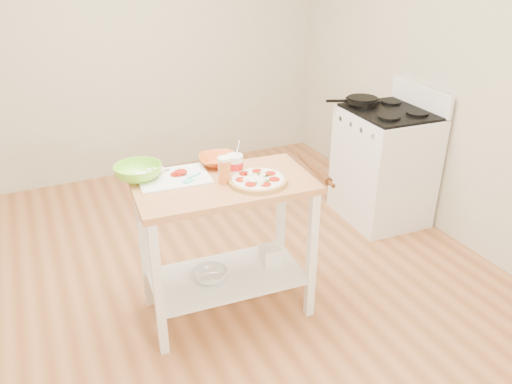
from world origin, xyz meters
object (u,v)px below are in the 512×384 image
object	(u,v)px
yogurt_tub	(235,165)
gas_stove	(384,165)
orange_bowl	(218,160)
knife	(143,177)
shelf_glass_bowl	(210,275)
prep_island	(225,222)
beer_pint	(224,170)
green_bowl	(138,172)
rolling_pin	(314,168)
skillet	(362,101)
pizza	(257,180)
shelf_bin	(270,255)
spatula	(191,178)
cutting_board	(173,177)

from	to	relation	value
yogurt_tub	gas_stove	bearing A→B (deg)	18.69
orange_bowl	yogurt_tub	bearing A→B (deg)	-79.04
knife	shelf_glass_bowl	size ratio (longest dim) A/B	1.25
prep_island	orange_bowl	world-z (taller)	orange_bowl
knife	orange_bowl	bearing A→B (deg)	-9.68
beer_pint	gas_stove	bearing A→B (deg)	19.99
green_bowl	beer_pint	size ratio (longest dim) A/B	1.81
yogurt_tub	shelf_glass_bowl	xyz separation A→B (m)	(-0.21, -0.08, -0.67)
green_bowl	rolling_pin	distance (m)	1.02
gas_stove	skillet	world-z (taller)	gas_stove
pizza	knife	distance (m)	0.65
shelf_glass_bowl	shelf_bin	bearing A→B (deg)	1.31
prep_island	beer_pint	xyz separation A→B (m)	(0.00, 0.00, 0.34)
beer_pint	shelf_bin	xyz separation A→B (m)	(0.30, 0.01, -0.66)
green_bowl	shelf_glass_bowl	world-z (taller)	green_bowl
spatula	shelf_bin	bearing A→B (deg)	-35.93
pizza	shelf_bin	world-z (taller)	pizza
pizza	beer_pint	distance (m)	0.20
spatula	shelf_glass_bowl	size ratio (longest dim) A/B	0.64
knife	green_bowl	distance (m)	0.04
skillet	yogurt_tub	bearing A→B (deg)	-130.05
spatula	orange_bowl	xyz separation A→B (m)	(0.22, 0.16, 0.01)
prep_island	knife	xyz separation A→B (m)	(-0.41, 0.23, 0.28)
spatula	prep_island	bearing A→B (deg)	-56.22
gas_stove	pizza	world-z (taller)	gas_stove
pizza	shelf_glass_bowl	xyz separation A→B (m)	(-0.28, 0.08, -0.62)
green_bowl	cutting_board	bearing A→B (deg)	-22.85
spatula	rolling_pin	distance (m)	0.72
prep_island	skillet	distance (m)	1.78
prep_island	cutting_board	xyz separation A→B (m)	(-0.25, 0.17, 0.27)
shelf_glass_bowl	green_bowl	bearing A→B (deg)	141.58
green_bowl	skillet	bearing A→B (deg)	16.37
rolling_pin	shelf_glass_bowl	size ratio (longest dim) A/B	1.89
pizza	orange_bowl	xyz separation A→B (m)	(-0.11, 0.34, 0.01)
cutting_board	orange_bowl	distance (m)	0.32
yogurt_tub	rolling_pin	xyz separation A→B (m)	(0.44, -0.17, -0.04)
rolling_pin	shelf_glass_bowl	bearing A→B (deg)	171.65
skillet	shelf_bin	bearing A→B (deg)	-124.02
skillet	beer_pint	size ratio (longest dim) A/B	2.79
cutting_board	orange_bowl	bearing A→B (deg)	18.41
gas_stove	spatula	distance (m)	1.93
skillet	pizza	bearing A→B (deg)	-123.99
gas_stove	cutting_board	distance (m)	2.00
skillet	spatula	xyz separation A→B (m)	(-1.70, -0.73, -0.06)
knife	spatula	bearing A→B (deg)	-40.52
spatula	rolling_pin	size ratio (longest dim) A/B	0.34
spatula	orange_bowl	bearing A→B (deg)	9.60
prep_island	spatula	size ratio (longest dim) A/B	7.78
knife	yogurt_tub	distance (m)	0.53
skillet	cutting_board	size ratio (longest dim) A/B	0.99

